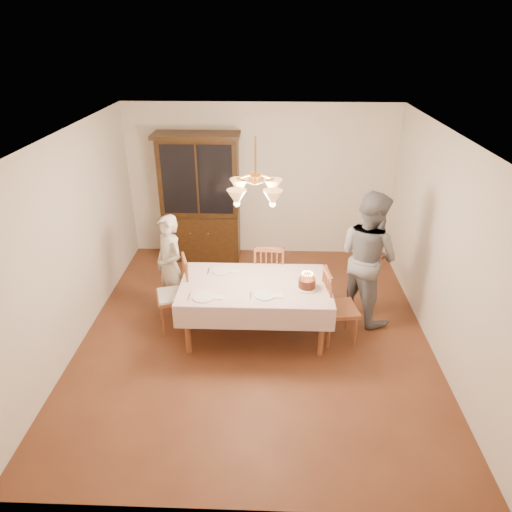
{
  "coord_description": "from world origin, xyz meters",
  "views": [
    {
      "loc": [
        0.18,
        -4.96,
        3.67
      ],
      "look_at": [
        0.0,
        0.2,
        1.05
      ],
      "focal_mm": 32.0,
      "sensor_mm": 36.0,
      "label": 1
    }
  ],
  "objects_px": {
    "chair_far_side": "(269,277)",
    "birthday_cake": "(307,284)",
    "dining_table": "(255,289)",
    "china_hutch": "(200,200)",
    "elderly_woman": "(170,265)"
  },
  "relations": [
    {
      "from": "dining_table",
      "to": "china_hutch",
      "type": "xyz_separation_m",
      "value": [
        -1.02,
        2.25,
        0.36
      ]
    },
    {
      "from": "dining_table",
      "to": "chair_far_side",
      "type": "xyz_separation_m",
      "value": [
        0.17,
        0.73,
        -0.24
      ]
    },
    {
      "from": "birthday_cake",
      "to": "china_hutch",
      "type": "bearing_deg",
      "value": 125.42
    },
    {
      "from": "chair_far_side",
      "to": "birthday_cake",
      "type": "xyz_separation_m",
      "value": [
        0.47,
        -0.8,
        0.38
      ]
    },
    {
      "from": "elderly_woman",
      "to": "dining_table",
      "type": "bearing_deg",
      "value": 23.4
    },
    {
      "from": "elderly_woman",
      "to": "china_hutch",
      "type": "bearing_deg",
      "value": 131.22
    },
    {
      "from": "china_hutch",
      "to": "dining_table",
      "type": "bearing_deg",
      "value": -65.76
    },
    {
      "from": "china_hutch",
      "to": "chair_far_side",
      "type": "xyz_separation_m",
      "value": [
        1.18,
        -1.53,
        -0.6
      ]
    },
    {
      "from": "chair_far_side",
      "to": "birthday_cake",
      "type": "height_order",
      "value": "chair_far_side"
    },
    {
      "from": "china_hutch",
      "to": "elderly_woman",
      "type": "distance_m",
      "value": 1.77
    },
    {
      "from": "china_hutch",
      "to": "birthday_cake",
      "type": "height_order",
      "value": "china_hutch"
    },
    {
      "from": "dining_table",
      "to": "chair_far_side",
      "type": "relative_size",
      "value": 1.9
    },
    {
      "from": "elderly_woman",
      "to": "birthday_cake",
      "type": "xyz_separation_m",
      "value": [
        1.84,
        -0.6,
        0.1
      ]
    },
    {
      "from": "elderly_woman",
      "to": "birthday_cake",
      "type": "relative_size",
      "value": 4.81
    },
    {
      "from": "dining_table",
      "to": "elderly_woman",
      "type": "height_order",
      "value": "elderly_woman"
    }
  ]
}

